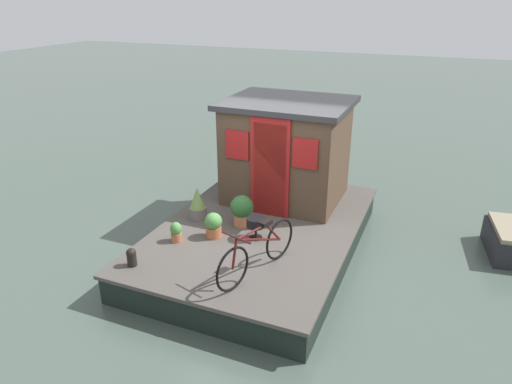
{
  "coord_description": "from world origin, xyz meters",
  "views": [
    {
      "loc": [
        -6.7,
        -2.73,
        4.24
      ],
      "look_at": [
        -0.2,
        0.0,
        1.21
      ],
      "focal_mm": 32.7,
      "sensor_mm": 36.0,
      "label": 1
    }
  ],
  "objects_px": {
    "potted_plant_thyme": "(214,225)",
    "bicycle": "(257,251)",
    "mooring_bollard": "(132,257)",
    "potted_plant_mint": "(176,232)",
    "houseboat_cabin": "(286,150)",
    "potted_plant_ivy": "(242,210)",
    "charcoal_grill": "(256,223)",
    "potted_plant_fern": "(198,204)"
  },
  "relations": [
    {
      "from": "potted_plant_thyme",
      "to": "bicycle",
      "type": "bearing_deg",
      "value": -123.62
    },
    {
      "from": "mooring_bollard",
      "to": "potted_plant_thyme",
      "type": "bearing_deg",
      "value": -29.19
    },
    {
      "from": "bicycle",
      "to": "potted_plant_mint",
      "type": "xyz_separation_m",
      "value": [
        0.35,
        1.57,
        -0.2
      ]
    },
    {
      "from": "potted_plant_mint",
      "to": "houseboat_cabin",
      "type": "bearing_deg",
      "value": -23.85
    },
    {
      "from": "potted_plant_ivy",
      "to": "potted_plant_mint",
      "type": "distance_m",
      "value": 1.2
    },
    {
      "from": "houseboat_cabin",
      "to": "potted_plant_mint",
      "type": "bearing_deg",
      "value": 156.15
    },
    {
      "from": "houseboat_cabin",
      "to": "charcoal_grill",
      "type": "bearing_deg",
      "value": -176.39
    },
    {
      "from": "houseboat_cabin",
      "to": "potted_plant_mint",
      "type": "relative_size",
      "value": 6.8
    },
    {
      "from": "houseboat_cabin",
      "to": "bicycle",
      "type": "height_order",
      "value": "houseboat_cabin"
    },
    {
      "from": "bicycle",
      "to": "mooring_bollard",
      "type": "relative_size",
      "value": 5.75
    },
    {
      "from": "potted_plant_thyme",
      "to": "potted_plant_mint",
      "type": "relative_size",
      "value": 1.27
    },
    {
      "from": "potted_plant_ivy",
      "to": "potted_plant_fern",
      "type": "height_order",
      "value": "potted_plant_fern"
    },
    {
      "from": "potted_plant_thyme",
      "to": "charcoal_grill",
      "type": "height_order",
      "value": "potted_plant_thyme"
    },
    {
      "from": "potted_plant_mint",
      "to": "charcoal_grill",
      "type": "height_order",
      "value": "charcoal_grill"
    },
    {
      "from": "charcoal_grill",
      "to": "bicycle",
      "type": "bearing_deg",
      "value": -155.89
    },
    {
      "from": "houseboat_cabin",
      "to": "potted_plant_ivy",
      "type": "height_order",
      "value": "houseboat_cabin"
    },
    {
      "from": "bicycle",
      "to": "charcoal_grill",
      "type": "xyz_separation_m",
      "value": [
        0.94,
        0.42,
        -0.09
      ]
    },
    {
      "from": "charcoal_grill",
      "to": "potted_plant_thyme",
      "type": "bearing_deg",
      "value": 108.55
    },
    {
      "from": "potted_plant_mint",
      "to": "mooring_bollard",
      "type": "distance_m",
      "value": 0.92
    },
    {
      "from": "houseboat_cabin",
      "to": "potted_plant_thyme",
      "type": "height_order",
      "value": "houseboat_cabin"
    },
    {
      "from": "potted_plant_ivy",
      "to": "charcoal_grill",
      "type": "height_order",
      "value": "potted_plant_ivy"
    },
    {
      "from": "potted_plant_thyme",
      "to": "potted_plant_fern",
      "type": "height_order",
      "value": "potted_plant_fern"
    },
    {
      "from": "potted_plant_ivy",
      "to": "potted_plant_mint",
      "type": "bearing_deg",
      "value": 141.23
    },
    {
      "from": "potted_plant_ivy",
      "to": "potted_plant_mint",
      "type": "relative_size",
      "value": 1.63
    },
    {
      "from": "potted_plant_ivy",
      "to": "charcoal_grill",
      "type": "bearing_deg",
      "value": -130.34
    },
    {
      "from": "houseboat_cabin",
      "to": "bicycle",
      "type": "bearing_deg",
      "value": -168.87
    },
    {
      "from": "potted_plant_fern",
      "to": "potted_plant_mint",
      "type": "bearing_deg",
      "value": -174.43
    },
    {
      "from": "potted_plant_fern",
      "to": "charcoal_grill",
      "type": "height_order",
      "value": "potted_plant_fern"
    },
    {
      "from": "potted_plant_ivy",
      "to": "charcoal_grill",
      "type": "xyz_separation_m",
      "value": [
        -0.34,
        -0.4,
        -0.02
      ]
    },
    {
      "from": "bicycle",
      "to": "charcoal_grill",
      "type": "distance_m",
      "value": 1.03
    },
    {
      "from": "mooring_bollard",
      "to": "potted_plant_mint",
      "type": "bearing_deg",
      "value": -13.4
    },
    {
      "from": "charcoal_grill",
      "to": "potted_plant_ivy",
      "type": "bearing_deg",
      "value": 49.66
    },
    {
      "from": "bicycle",
      "to": "charcoal_grill",
      "type": "bearing_deg",
      "value": 24.11
    },
    {
      "from": "potted_plant_thyme",
      "to": "mooring_bollard",
      "type": "distance_m",
      "value": 1.44
    },
    {
      "from": "potted_plant_thyme",
      "to": "charcoal_grill",
      "type": "relative_size",
      "value": 1.16
    },
    {
      "from": "houseboat_cabin",
      "to": "potted_plant_ivy",
      "type": "distance_m",
      "value": 1.6
    },
    {
      "from": "potted_plant_ivy",
      "to": "potted_plant_fern",
      "type": "relative_size",
      "value": 0.93
    },
    {
      "from": "potted_plant_thyme",
      "to": "charcoal_grill",
      "type": "xyz_separation_m",
      "value": [
        0.22,
        -0.66,
        0.05
      ]
    },
    {
      "from": "charcoal_grill",
      "to": "potted_plant_mint",
      "type": "bearing_deg",
      "value": 117.07
    },
    {
      "from": "potted_plant_mint",
      "to": "bicycle",
      "type": "bearing_deg",
      "value": -102.64
    },
    {
      "from": "bicycle",
      "to": "potted_plant_fern",
      "type": "relative_size",
      "value": 2.77
    },
    {
      "from": "houseboat_cabin",
      "to": "mooring_bollard",
      "type": "bearing_deg",
      "value": 158.89
    }
  ]
}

